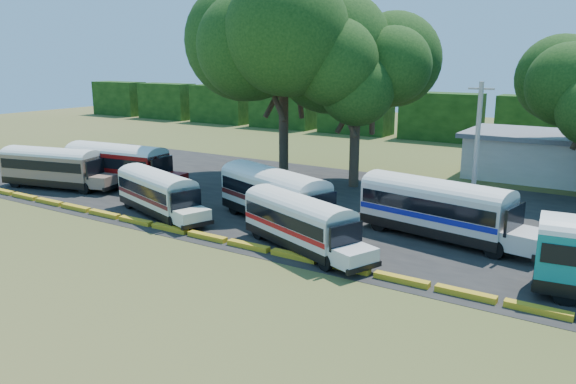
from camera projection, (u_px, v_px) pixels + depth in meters
The scene contains 13 objects.
ground at pixel (177, 239), 32.79m from camera, with size 160.00×160.00×0.00m, color #364C19.
asphalt_strip at pixel (299, 199), 42.07m from camera, with size 64.00×24.00×0.02m, color black.
curb at pixel (188, 233), 33.57m from camera, with size 53.70×0.45×0.30m.
treeline_backdrop at pixel (441, 117), 71.32m from camera, with size 130.00×4.00×6.00m.
bus_beige at pixel (54, 165), 45.22m from camera, with size 10.33×4.69×3.30m.
bus_red at pixel (119, 162), 45.66m from camera, with size 10.96×3.79×3.53m.
bus_cream_west at pixel (158, 190), 37.51m from camera, with size 9.35×4.94×3.00m.
bus_cream_east at pixel (276, 193), 35.69m from camera, with size 10.80×6.08×3.47m.
bus_white_red at pixel (300, 220), 30.74m from camera, with size 9.30×5.41×3.00m.
bus_white_blue at pixel (439, 206), 32.54m from camera, with size 10.96×4.39×3.51m.
tree_west at pixel (283, 39), 45.70m from camera, with size 12.71×12.71×16.48m.
tree_center at pixel (357, 68), 43.98m from camera, with size 9.96×9.96×13.27m.
utility_pole at pixel (476, 151), 35.50m from camera, with size 1.60×0.30×8.92m.
Camera 1 is at (22.40, -22.72, 10.38)m, focal length 35.00 mm.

